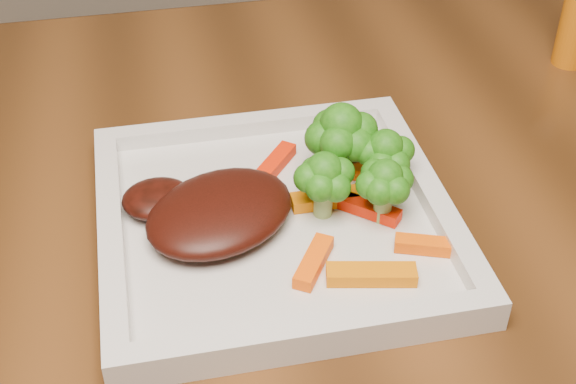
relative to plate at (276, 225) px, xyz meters
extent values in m
cube|color=silver|center=(0.00, 0.00, 0.00)|extent=(0.27, 0.27, 0.01)
ellipsoid|color=#390D08|center=(-0.04, 0.00, 0.02)|extent=(0.15, 0.14, 0.03)
cube|color=orange|center=(0.05, -0.08, 0.01)|extent=(0.07, 0.03, 0.01)
cube|color=#F25603|center=(0.10, -0.06, 0.01)|extent=(0.05, 0.03, 0.01)
cube|color=#FA5404|center=(0.02, -0.06, 0.01)|extent=(0.04, 0.05, 0.01)
cube|color=#FB2704|center=(0.10, 0.05, 0.01)|extent=(0.05, 0.02, 0.01)
cube|color=red|center=(0.01, 0.07, 0.01)|extent=(0.04, 0.05, 0.01)
cube|color=red|center=(0.07, -0.01, 0.01)|extent=(0.05, 0.04, 0.01)
cube|color=orange|center=(0.05, 0.01, 0.01)|extent=(0.06, 0.02, 0.01)
cube|color=#FC5604|center=(0.10, 0.04, 0.01)|extent=(0.06, 0.03, 0.01)
camera|label=1|loc=(-0.09, -0.47, 0.41)|focal=50.00mm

